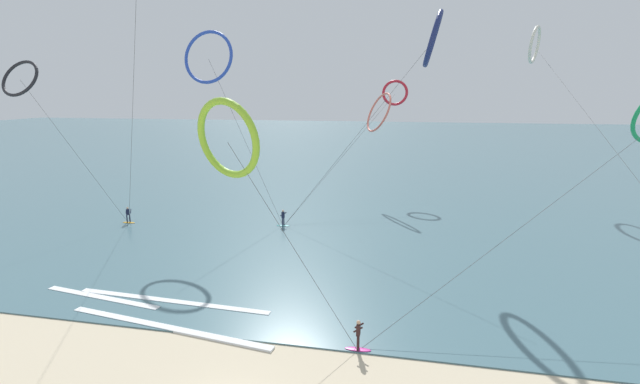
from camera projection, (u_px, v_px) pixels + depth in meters
name	position (u px, v px, depth m)	size (l,w,h in m)	color
sea_water	(381.00, 144.00, 119.78)	(400.00, 200.00, 0.08)	#476B75
surfer_magenta	(358.00, 337.00, 23.17)	(1.40, 0.59, 1.70)	#CC288E
surfer_teal	(283.00, 219.00, 45.07)	(1.40, 0.64, 1.70)	teal
surfer_amber	(128.00, 216.00, 46.16)	(1.40, 0.69, 1.70)	orange
kite_crimson	(395.00, 93.00, 60.37)	(11.98, 21.58, 15.27)	red
kite_ivory	(535.00, 45.00, 59.80)	(4.47, 44.49, 22.37)	silver
kite_lime	(228.00, 139.00, 24.57)	(10.13, 3.66, 13.18)	#8CC62D
kite_charcoal	(20.00, 78.00, 41.31)	(9.55, 4.68, 16.50)	black
kite_cobalt	(208.00, 57.00, 44.34)	(10.69, 2.38, 19.63)	#2647B7
kite_navy	(433.00, 39.00, 39.35)	(14.95, 5.13, 20.63)	navy
kite_coral	(379.00, 112.00, 55.78)	(10.70, 18.14, 13.56)	#EA7260
wave_crest_near	(167.00, 328.00, 25.56)	(13.58, 0.50, 0.12)	white
wave_crest_mid	(102.00, 298.00, 29.29)	(9.10, 0.50, 0.12)	white
wave_crest_far	(172.00, 301.00, 28.78)	(13.64, 0.50, 0.12)	white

